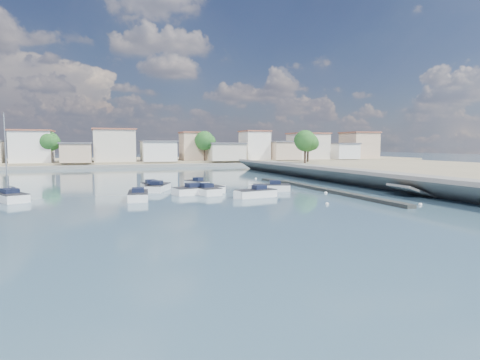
# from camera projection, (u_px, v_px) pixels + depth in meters

# --- Properties ---
(ground) EXTENTS (400.00, 400.00, 0.00)m
(ground) POSITION_uv_depth(u_px,v_px,m) (208.00, 176.00, 73.24)
(ground) COLOR #2D475A
(ground) RESTS_ON ground
(seawall_walkway) EXTENTS (5.00, 90.00, 1.80)m
(seawall_walkway) POSITION_uv_depth(u_px,v_px,m) (393.00, 180.00, 53.93)
(seawall_walkway) COLOR slate
(seawall_walkway) RESTS_ON ground
(breakwater) EXTENTS (2.00, 31.02, 0.35)m
(breakwater) POSITION_uv_depth(u_px,v_px,m) (319.00, 189.00, 49.86)
(breakwater) COLOR black
(breakwater) RESTS_ON ground
(far_shore_land) EXTENTS (160.00, 40.00, 1.40)m
(far_shore_land) POSITION_uv_depth(u_px,v_px,m) (164.00, 161.00, 122.04)
(far_shore_land) COLOR gray
(far_shore_land) RESTS_ON ground
(far_shore_quay) EXTENTS (160.00, 2.50, 0.80)m
(far_shore_quay) POSITION_uv_depth(u_px,v_px,m) (177.00, 165.00, 102.33)
(far_shore_quay) COLOR slate
(far_shore_quay) RESTS_ON ground
(far_town) EXTENTS (113.01, 12.80, 8.35)m
(far_town) POSITION_uv_depth(u_px,v_px,m) (211.00, 147.00, 111.05)
(far_town) COLOR beige
(far_town) RESTS_ON far_shore_land
(shore_trees) EXTENTS (74.56, 38.32, 7.92)m
(shore_trees) POSITION_uv_depth(u_px,v_px,m) (211.00, 143.00, 101.88)
(shore_trees) COLOR #38281E
(shore_trees) RESTS_ON ground
(motorboat_a) EXTENTS (3.07, 5.66, 1.48)m
(motorboat_a) POSITION_uv_depth(u_px,v_px,m) (203.00, 190.00, 46.06)
(motorboat_a) COLOR white
(motorboat_a) RESTS_ON ground
(motorboat_b) EXTENTS (2.46, 5.45, 1.48)m
(motorboat_b) POSITION_uv_depth(u_px,v_px,m) (138.00, 196.00, 41.37)
(motorboat_b) COLOR white
(motorboat_b) RESTS_ON ground
(motorboat_c) EXTENTS (5.02, 3.11, 1.48)m
(motorboat_c) POSITION_uv_depth(u_px,v_px,m) (269.00, 188.00, 48.84)
(motorboat_c) COLOR white
(motorboat_c) RESTS_ON ground
(motorboat_d) EXTENTS (5.02, 2.56, 1.48)m
(motorboat_d) POSITION_uv_depth(u_px,v_px,m) (254.00, 194.00, 43.03)
(motorboat_d) COLOR white
(motorboat_d) RESTS_ON ground
(motorboat_e) EXTENTS (4.01, 5.79, 1.48)m
(motorboat_e) POSITION_uv_depth(u_px,v_px,m) (158.00, 188.00, 49.31)
(motorboat_e) COLOR white
(motorboat_e) RESTS_ON ground
(motorboat_f) EXTENTS (2.90, 4.30, 1.48)m
(motorboat_f) POSITION_uv_depth(u_px,v_px,m) (196.00, 184.00, 54.10)
(motorboat_f) COLOR white
(motorboat_f) RESTS_ON ground
(motorboat_g) EXTENTS (2.30, 5.69, 1.48)m
(motorboat_g) POSITION_uv_depth(u_px,v_px,m) (152.00, 187.00, 49.36)
(motorboat_g) COLOR white
(motorboat_g) RESTS_ON ground
(motorboat_h) EXTENTS (6.58, 3.52, 1.48)m
(motorboat_h) POSITION_uv_depth(u_px,v_px,m) (201.00, 190.00, 46.19)
(motorboat_h) COLOR white
(motorboat_h) RESTS_ON ground
(sailboat) EXTENTS (4.81, 6.61, 9.00)m
(sailboat) POSITION_uv_depth(u_px,v_px,m) (7.00, 196.00, 40.67)
(sailboat) COLOR white
(sailboat) RESTS_ON ground
(mooring_buoys) EXTENTS (8.32, 32.30, 0.36)m
(mooring_buoys) POSITION_uv_depth(u_px,v_px,m) (304.00, 189.00, 50.86)
(mooring_buoys) COLOR white
(mooring_buoys) RESTS_ON ground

